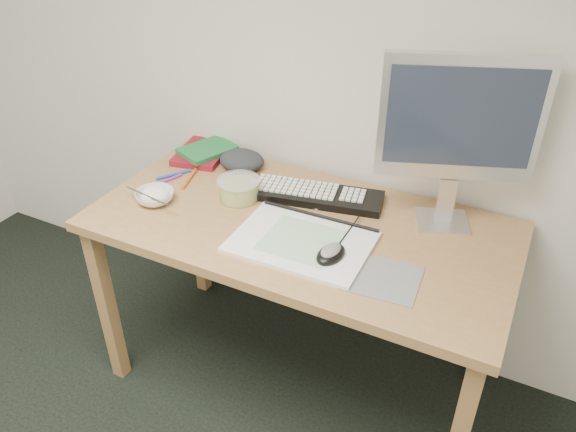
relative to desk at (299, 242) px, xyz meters
name	(u,v)px	position (x,y,z in m)	size (l,w,h in m)	color
desk	(299,242)	(0.00, 0.00, 0.00)	(1.40, 0.70, 0.75)	#A57F4B
mousepad	(383,278)	(0.34, -0.16, 0.08)	(0.21, 0.19, 0.00)	slate
sketchpad	(302,242)	(0.06, -0.10, 0.09)	(0.43, 0.31, 0.01)	white
keyboard	(316,195)	(-0.01, 0.16, 0.10)	(0.47, 0.15, 0.03)	black
monitor	(459,124)	(0.42, 0.22, 0.43)	(0.47, 0.20, 0.56)	silver
mouse	(331,251)	(0.17, -0.14, 0.11)	(0.07, 0.12, 0.04)	black
rice_bowl	(155,197)	(-0.51, -0.11, 0.10)	(0.14, 0.14, 0.04)	silver
chopsticks	(149,197)	(-0.50, -0.15, 0.13)	(0.02, 0.02, 0.21)	#AAAAAC
fruit_tub	(239,189)	(-0.26, 0.04, 0.12)	(0.15, 0.15, 0.07)	#E9EC53
book_red	(203,153)	(-0.56, 0.26, 0.09)	(0.18, 0.24, 0.02)	maroon
book_green	(207,150)	(-0.53, 0.26, 0.12)	(0.15, 0.21, 0.02)	#1B6D36
cloth_lump	(242,160)	(-0.37, 0.25, 0.11)	(0.15, 0.12, 0.06)	#222529
pencil_pink	(296,204)	(-0.06, 0.09, 0.09)	(0.01, 0.01, 0.16)	#D1689E
pencil_tan	(303,220)	(0.01, 0.01, 0.09)	(0.01, 0.01, 0.17)	tan
pencil_black	(318,222)	(0.06, 0.03, 0.09)	(0.01, 0.01, 0.18)	black
marker_blue	(174,174)	(-0.57, 0.07, 0.09)	(0.01, 0.01, 0.14)	#1F4BAA
marker_orange	(189,179)	(-0.49, 0.07, 0.09)	(0.01, 0.01, 0.14)	#D85819
marker_purple	(168,180)	(-0.56, 0.03, 0.09)	(0.01, 0.01, 0.12)	purple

